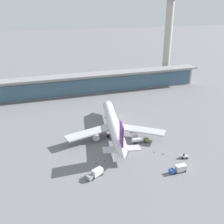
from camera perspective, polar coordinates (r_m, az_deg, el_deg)
The scene contains 13 objects.
ground_plane at distance 136.71m, azimuth 1.99°, elevation -5.46°, with size 1200.00×1200.00×0.00m, color slate.
airliner_on_stand at distance 135.53m, azimuth 0.42°, elevation -3.06°, with size 50.30×66.25×17.74m.
service_truck_near_nose_olive at distance 131.14m, azimuth 5.99°, elevation -6.04°, with size 8.75×3.10×2.95m.
service_truck_under_wing_grey at distance 107.51m, azimuth -3.52°, elevation -13.07°, with size 7.57×5.28×3.10m.
service_truck_mid_apron_blue at distance 113.18m, azimuth 14.35°, elevation -11.79°, with size 7.33×2.47×3.10m.
service_truck_by_tail_white at distance 123.27m, azimuth 15.44°, elevation -9.28°, with size 3.29×2.66×2.05m.
terminal_building at distance 201.13m, azimuth -5.48°, elevation 6.22°, with size 183.60×12.80×15.20m.
control_tower at distance 237.83m, azimuth 12.19°, elevation 17.12°, with size 12.00×12.00×79.98m.
safety_cone_alpha at distance 121.06m, azimuth 1.31°, elevation -9.30°, with size 0.62×0.62×0.70m.
safety_cone_bravo at distance 124.30m, azimuth 11.08°, elevation -8.85°, with size 0.62×0.62×0.70m.
safety_cone_charlie at distance 117.59m, azimuth -1.64°, elevation -10.37°, with size 0.62×0.62×0.70m.
safety_cone_delta at distance 124.83m, azimuth 9.13°, elevation -8.55°, with size 0.62×0.62×0.70m.
safety_cone_echo at distance 115.94m, azimuth -3.49°, elevation -10.94°, with size 0.62×0.62×0.70m.
Camera 1 is at (-42.56, -112.85, 64.36)m, focal length 42.13 mm.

